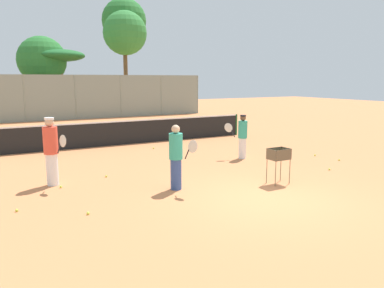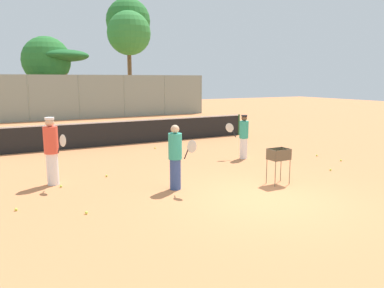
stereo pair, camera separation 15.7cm
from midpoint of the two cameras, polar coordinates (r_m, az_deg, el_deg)
ground_plane at (r=9.35m, az=11.42°, el=-8.18°), size 80.00×80.00×0.00m
tennis_net at (r=16.95m, az=-8.24°, el=1.95°), size 11.31×0.10×1.07m
back_fence at (r=28.20m, az=-16.64°, el=6.86°), size 20.26×0.08×3.17m
tree_0 at (r=31.48m, az=-21.18°, el=11.77°), size 3.65×3.65×6.10m
tree_2 at (r=35.58m, az=-9.55°, el=17.90°), size 3.92×3.92×9.96m
tree_3 at (r=33.67m, az=-9.44°, el=16.28°), size 3.72×3.72×8.59m
tree_4 at (r=31.03m, az=-18.73°, el=12.54°), size 3.68×3.68×5.10m
player_white_outfit at (r=13.67m, az=8.18°, el=1.21°), size 0.77×0.57×1.59m
player_red_cap at (r=9.72m, az=-2.07°, el=-1.93°), size 0.51×0.85×1.71m
player_yellow_shirt at (r=10.80m, az=-20.22°, el=-0.89°), size 0.52×0.89×1.86m
ball_cart at (r=10.54m, az=13.52°, el=-1.95°), size 0.56×0.41×0.99m
tennis_ball_0 at (r=14.27m, az=22.05°, el=-2.32°), size 0.07×0.07×0.07m
tennis_ball_1 at (r=10.65m, az=-18.95°, el=-6.10°), size 0.07×0.07×0.07m
tennis_ball_2 at (r=8.46m, az=-15.29°, el=-10.06°), size 0.07×0.07×0.07m
tennis_ball_3 at (r=14.86m, az=18.77°, el=-1.66°), size 0.07×0.07×0.07m
tennis_ball_4 at (r=9.18m, az=-24.79°, el=-9.04°), size 0.07×0.07×0.07m
tennis_ball_5 at (r=11.41m, az=-12.51°, el=-4.74°), size 0.07×0.07×0.07m
tennis_ball_6 at (r=12.68m, az=20.69°, el=-3.69°), size 0.07×0.07×0.07m
tennis_ball_7 at (r=15.65m, az=-5.35°, el=-0.60°), size 0.07×0.07×0.07m
parked_car at (r=30.08m, az=-24.75°, el=4.76°), size 4.20×1.70×1.60m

